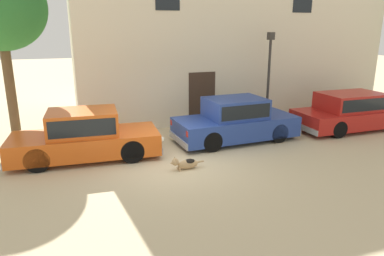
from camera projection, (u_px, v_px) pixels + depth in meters
The scene contains 7 objects.
ground_plane at pixel (172, 162), 10.30m from camera, with size 80.00×80.00×0.00m, color #CCB78E.
parked_sedan_nearest at pixel (85, 135), 10.40m from camera, with size 4.46×1.94×1.46m.
parked_sedan_second at pixel (235, 120), 12.06m from camera, with size 4.37×1.92×1.48m.
parked_sedan_third at pixel (353, 111), 13.50m from camera, with size 4.80×1.81×1.40m.
apartment_block at pixel (223, 31), 16.33m from camera, with size 13.40×5.26×7.27m.
stray_dog_spotted at pixel (186, 163), 9.71m from camera, with size 0.99×0.23×0.38m.
street_lamp at pixel (269, 66), 13.67m from camera, with size 0.22×0.22×3.60m.
Camera 1 is at (-2.62, -9.30, 3.74)m, focal length 33.13 mm.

